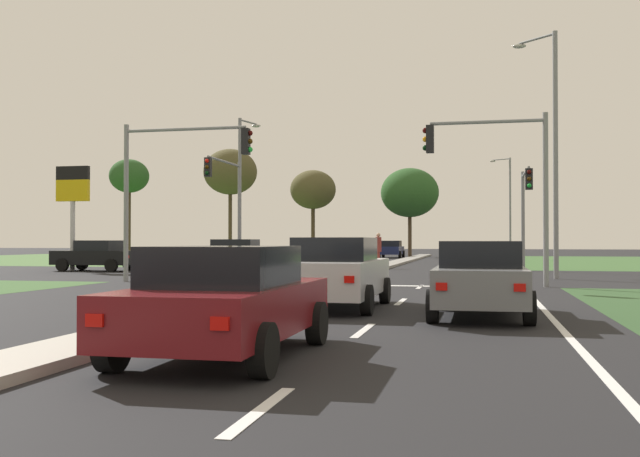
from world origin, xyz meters
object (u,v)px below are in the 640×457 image
traffic_signal_far_left (228,193)px  treeline_fourth (410,193)px  treeline_third (313,190)px  pedestrian_at_median (378,246)px  treeline_second (230,172)px  car_black_third (97,255)px  car_navy_near (391,249)px  traffic_signal_far_right (525,199)px  car_blue_second (238,255)px  car_grey_fourth (480,278)px  traffic_signal_near_left (171,172)px  car_maroon_seventh (226,300)px  fuel_price_totem (73,195)px  car_silver_sixth (337,272)px  treeline_near (129,177)px  street_lamp_second (552,142)px  street_lamp_third (241,184)px  traffic_signal_near_right (501,169)px  street_lamp_fourth (509,201)px

traffic_signal_far_left → treeline_fourth: size_ratio=0.71×
treeline_third → pedestrian_at_median: bearing=-70.2°
treeline_second → car_black_third: bearing=-81.7°
car_navy_near → traffic_signal_far_right: bearing=109.4°
car_blue_second → traffic_signal_far_left: bearing=-152.1°
car_grey_fourth → traffic_signal_near_left: (-11.27, 10.04, 3.31)m
car_maroon_seventh → pedestrian_at_median: bearing=94.1°
fuel_price_totem → treeline_second: size_ratio=0.51×
car_navy_near → treeline_second: (-16.37, 3.54, 7.51)m
car_silver_sixth → treeline_near: (-29.90, 48.11, 6.87)m
pedestrian_at_median → fuel_price_totem: (-14.90, -6.28, 2.65)m
car_maroon_seventh → street_lamp_second: street_lamp_second is taller
traffic_signal_far_right → street_lamp_second: size_ratio=0.51×
treeline_second → street_lamp_third: bearing=-69.2°
treeline_near → traffic_signal_far_right: bearing=-38.5°
car_maroon_seventh → treeline_third: treeline_third is taller
traffic_signal_far_right → pedestrian_at_median: 8.69m
fuel_price_totem → traffic_signal_far_left: bearing=22.2°
car_blue_second → pedestrian_at_median: 8.64m
car_grey_fourth → treeline_near: 59.78m
traffic_signal_far_left → traffic_signal_far_right: bearing=-0.6°
car_silver_sixth → pedestrian_at_median: size_ratio=2.53×
traffic_signal_far_right → car_navy_near: bearing=109.4°
traffic_signal_near_right → treeline_fourth: treeline_fourth is taller
traffic_signal_far_left → treeline_near: size_ratio=0.63×
treeline_fourth → traffic_signal_far_left: bearing=-101.7°
fuel_price_totem → treeline_fourth: bearing=68.2°
car_black_third → fuel_price_totem: fuel_price_totem is taller
street_lamp_second → treeline_third: street_lamp_second is taller
car_silver_sixth → traffic_signal_far_right: size_ratio=0.90×
traffic_signal_far_left → pedestrian_at_median: bearing=23.5°
car_black_third → street_lamp_third: (5.20, 7.47, 4.14)m
traffic_signal_near_right → treeline_near: bearing=130.7°
car_maroon_seventh → street_lamp_fourth: bearing=84.8°
car_grey_fourth → treeline_second: bearing=114.5°
car_blue_second → car_silver_sixth: size_ratio=0.96×
car_navy_near → treeline_fourth: bearing=-107.7°
car_black_third → car_silver_sixth: car_silver_sixth is taller
treeline_near → street_lamp_second: bearing=-43.2°
car_grey_fourth → traffic_signal_far_left: size_ratio=0.75×
traffic_signal_near_right → street_lamp_second: bearing=68.3°
treeline_near → treeline_third: bearing=14.0°
car_grey_fourth → traffic_signal_near_left: size_ratio=0.75×
street_lamp_fourth → treeline_third: size_ratio=1.19×
car_black_third → traffic_signal_far_left: 7.45m
traffic_signal_near_left → street_lamp_third: size_ratio=0.67×
car_maroon_seventh → treeline_near: (-29.80, 55.28, 6.94)m
traffic_signal_near_right → street_lamp_second: (2.17, 5.45, 1.57)m
street_lamp_second → pedestrian_at_median: (-8.35, 9.24, -4.28)m
fuel_price_totem → street_lamp_second: bearing=-7.3°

